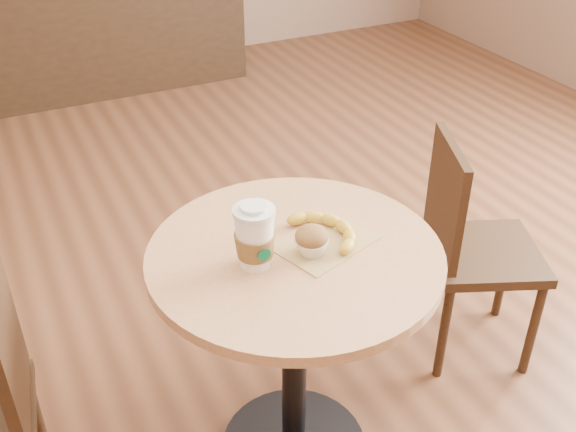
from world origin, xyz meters
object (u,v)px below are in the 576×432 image
object	(u,v)px
banana	(328,230)
chair_right	(470,243)
coffee_cup	(255,239)
muffin	(312,240)
cafe_table	(295,313)

from	to	relation	value
banana	chair_right	bearing A→B (deg)	0.02
coffee_cup	muffin	distance (m)	0.15
cafe_table	banana	size ratio (longest dim) A/B	3.31
chair_right	cafe_table	bearing A→B (deg)	125.41
muffin	cafe_table	bearing A→B (deg)	138.48
cafe_table	banana	xyz separation A→B (m)	(0.10, 0.02, 0.22)
banana	muffin	bearing A→B (deg)	-159.14
chair_right	muffin	size ratio (longest dim) A/B	9.56
chair_right	coffee_cup	distance (m)	0.94
chair_right	muffin	world-z (taller)	muffin
cafe_table	banana	world-z (taller)	banana
chair_right	coffee_cup	size ratio (longest dim) A/B	4.82
cafe_table	coffee_cup	size ratio (longest dim) A/B	4.46
chair_right	muffin	bearing A→B (deg)	128.09
coffee_cup	muffin	world-z (taller)	coffee_cup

